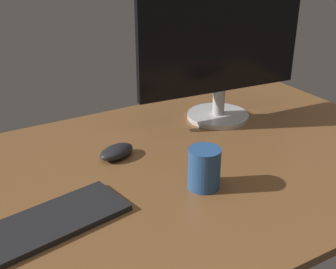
{
  "coord_description": "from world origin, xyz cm",
  "views": [
    {
      "loc": [
        -49.31,
        -82.73,
        56.01
      ],
      "look_at": [
        2.4,
        5.6,
        8.0
      ],
      "focal_mm": 47.37,
      "sensor_mm": 36.0,
      "label": 1
    }
  ],
  "objects_px": {
    "coffee_mug": "(204,168)",
    "monitor": "(221,49)",
    "keyboard": "(42,226)",
    "computer_mouse": "(117,152)"
  },
  "relations": [
    {
      "from": "computer_mouse",
      "to": "coffee_mug",
      "type": "distance_m",
      "value": 0.26
    },
    {
      "from": "computer_mouse",
      "to": "coffee_mug",
      "type": "relative_size",
      "value": 1.04
    },
    {
      "from": "keyboard",
      "to": "coffee_mug",
      "type": "bearing_deg",
      "value": -14.98
    },
    {
      "from": "computer_mouse",
      "to": "coffee_mug",
      "type": "xyz_separation_m",
      "value": [
        0.11,
        -0.23,
        0.03
      ]
    },
    {
      "from": "monitor",
      "to": "computer_mouse",
      "type": "relative_size",
      "value": 5.22
    },
    {
      "from": "keyboard",
      "to": "coffee_mug",
      "type": "xyz_separation_m",
      "value": [
        0.36,
        -0.03,
        0.04
      ]
    },
    {
      "from": "coffee_mug",
      "to": "computer_mouse",
      "type": "bearing_deg",
      "value": 115.71
    },
    {
      "from": "monitor",
      "to": "computer_mouse",
      "type": "height_order",
      "value": "monitor"
    },
    {
      "from": "coffee_mug",
      "to": "monitor",
      "type": "bearing_deg",
      "value": 49.25
    },
    {
      "from": "monitor",
      "to": "keyboard",
      "type": "distance_m",
      "value": 0.72
    }
  ]
}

